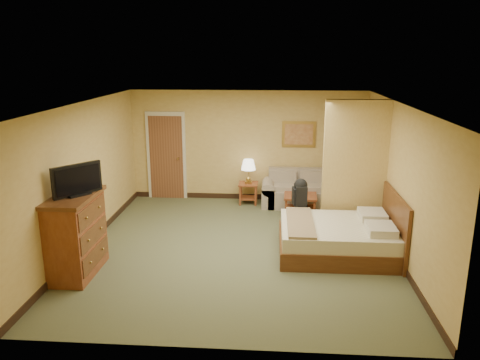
# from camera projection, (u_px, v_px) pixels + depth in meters

# --- Properties ---
(floor) EXTENTS (6.00, 6.00, 0.00)m
(floor) POSITION_uv_depth(u_px,v_px,m) (238.00, 248.00, 8.48)
(floor) COLOR #525638
(floor) RESTS_ON ground
(ceiling) EXTENTS (6.00, 6.00, 0.00)m
(ceiling) POSITION_uv_depth(u_px,v_px,m) (238.00, 104.00, 7.80)
(ceiling) COLOR white
(ceiling) RESTS_ON back_wall
(back_wall) EXTENTS (5.50, 0.02, 2.60)m
(back_wall) POSITION_uv_depth(u_px,v_px,m) (248.00, 146.00, 11.02)
(back_wall) COLOR tan
(back_wall) RESTS_ON floor
(left_wall) EXTENTS (0.02, 6.00, 2.60)m
(left_wall) POSITION_uv_depth(u_px,v_px,m) (85.00, 176.00, 8.33)
(left_wall) COLOR tan
(left_wall) RESTS_ON floor
(right_wall) EXTENTS (0.02, 6.00, 2.60)m
(right_wall) POSITION_uv_depth(u_px,v_px,m) (399.00, 182.00, 7.95)
(right_wall) COLOR tan
(right_wall) RESTS_ON floor
(partition) EXTENTS (1.20, 0.15, 2.60)m
(partition) POSITION_uv_depth(u_px,v_px,m) (355.00, 168.00, 8.88)
(partition) COLOR tan
(partition) RESTS_ON floor
(door) EXTENTS (0.94, 0.16, 2.10)m
(door) POSITION_uv_depth(u_px,v_px,m) (166.00, 156.00, 11.19)
(door) COLOR beige
(door) RESTS_ON floor
(baseboard) EXTENTS (5.50, 0.02, 0.12)m
(baseboard) POSITION_uv_depth(u_px,v_px,m) (248.00, 196.00, 11.34)
(baseboard) COLOR black
(baseboard) RESTS_ON floor
(loveseat) EXTENTS (1.65, 0.77, 0.84)m
(loveseat) POSITION_uv_depth(u_px,v_px,m) (298.00, 194.00, 10.80)
(loveseat) COLOR gray
(loveseat) RESTS_ON floor
(side_table) EXTENTS (0.45, 0.45, 0.49)m
(side_table) POSITION_uv_depth(u_px,v_px,m) (248.00, 190.00, 10.94)
(side_table) COLOR maroon
(side_table) RESTS_ON floor
(table_lamp) EXTENTS (0.34, 0.34, 0.56)m
(table_lamp) POSITION_uv_depth(u_px,v_px,m) (248.00, 165.00, 10.78)
(table_lamp) COLOR #AB8C3E
(table_lamp) RESTS_ON side_table
(coffee_table) EXTENTS (0.73, 0.73, 0.45)m
(coffee_table) POSITION_uv_depth(u_px,v_px,m) (300.00, 200.00, 10.18)
(coffee_table) COLOR maroon
(coffee_table) RESTS_ON floor
(wall_picture) EXTENTS (0.78, 0.04, 0.60)m
(wall_picture) POSITION_uv_depth(u_px,v_px,m) (299.00, 134.00, 10.84)
(wall_picture) COLOR #B78E3F
(wall_picture) RESTS_ON back_wall
(dresser) EXTENTS (0.64, 1.23, 1.31)m
(dresser) POSITION_uv_depth(u_px,v_px,m) (76.00, 234.00, 7.35)
(dresser) COLOR maroon
(dresser) RESTS_ON floor
(tv) EXTENTS (0.55, 0.66, 0.49)m
(tv) POSITION_uv_depth(u_px,v_px,m) (77.00, 181.00, 7.11)
(tv) COLOR black
(tv) RESTS_ON dresser
(bed) EXTENTS (2.02, 1.71, 1.11)m
(bed) POSITION_uv_depth(u_px,v_px,m) (341.00, 237.00, 8.17)
(bed) COLOR #4D2712
(bed) RESTS_ON floor
(backpack) EXTENTS (0.26, 0.34, 0.56)m
(backpack) POSITION_uv_depth(u_px,v_px,m) (301.00, 192.00, 8.99)
(backpack) COLOR black
(backpack) RESTS_ON bed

